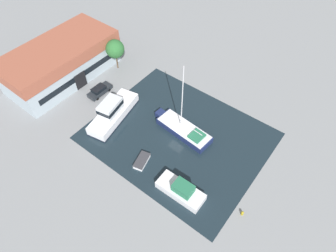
{
  "coord_description": "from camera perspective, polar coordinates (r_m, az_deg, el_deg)",
  "views": [
    {
      "loc": [
        -25.06,
        -17.35,
        38.7
      ],
      "look_at": [
        0.0,
        2.07,
        1.0
      ],
      "focal_mm": 32.0,
      "sensor_mm": 36.0,
      "label": 1
    }
  ],
  "objects": [
    {
      "name": "ground_plane",
      "position": [
        49.26,
        1.9,
        -1.88
      ],
      "size": [
        440.0,
        440.0,
        0.0
      ],
      "primitive_type": "plane",
      "color": "gray"
    },
    {
      "name": "water_canal",
      "position": [
        49.26,
        1.9,
        -1.87
      ],
      "size": [
        22.49,
        27.57,
        0.01
      ],
      "primitive_type": "cube",
      "color": "black",
      "rests_on": "ground"
    },
    {
      "name": "warehouse_building",
      "position": [
        60.88,
        -19.77,
        11.43
      ],
      "size": [
        21.58,
        10.54,
        6.89
      ],
      "rotation": [
        0.0,
        0.0,
        -0.01
      ],
      "color": "#99A8B2",
      "rests_on": "ground"
    },
    {
      "name": "quay_tree_near_building",
      "position": [
        59.73,
        -10.07,
        14.25
      ],
      "size": [
        3.6,
        3.6,
        6.35
      ],
      "color": "brown",
      "rests_on": "ground"
    },
    {
      "name": "parked_car",
      "position": [
        56.81,
        -12.9,
        6.62
      ],
      "size": [
        4.79,
        1.93,
        1.61
      ],
      "rotation": [
        0.0,
        0.0,
        4.7
      ],
      "color": "#1E2328",
      "rests_on": "ground"
    },
    {
      "name": "sailboat_moored",
      "position": [
        49.29,
        2.92,
        -0.64
      ],
      "size": [
        4.08,
        10.94,
        13.43
      ],
      "rotation": [
        0.0,
        0.0,
        -0.08
      ],
      "color": "#19234C",
      "rests_on": "water_canal"
    },
    {
      "name": "motor_cruiser",
      "position": [
        51.58,
        -10.49,
        2.63
      ],
      "size": [
        11.36,
        5.55,
        4.03
      ],
      "rotation": [
        0.0,
        0.0,
        1.76
      ],
      "color": "white",
      "rests_on": "water_canal"
    },
    {
      "name": "small_dinghy",
      "position": [
        46.09,
        -5.0,
        -6.67
      ],
      "size": [
        3.46,
        2.31,
        0.69
      ],
      "rotation": [
        0.0,
        0.0,
        1.82
      ],
      "color": "white",
      "rests_on": "water_canal"
    },
    {
      "name": "cabin_boat",
      "position": [
        42.8,
        2.51,
        -12.14
      ],
      "size": [
        2.88,
        7.03,
        2.54
      ],
      "rotation": [
        0.0,
        0.0,
        0.02
      ],
      "color": "silver",
      "rests_on": "water_canal"
    },
    {
      "name": "mooring_bollard",
      "position": [
        43.07,
        13.97,
        -15.8
      ],
      "size": [
        0.39,
        0.39,
        0.71
      ],
      "color": "olive",
      "rests_on": "ground"
    }
  ]
}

